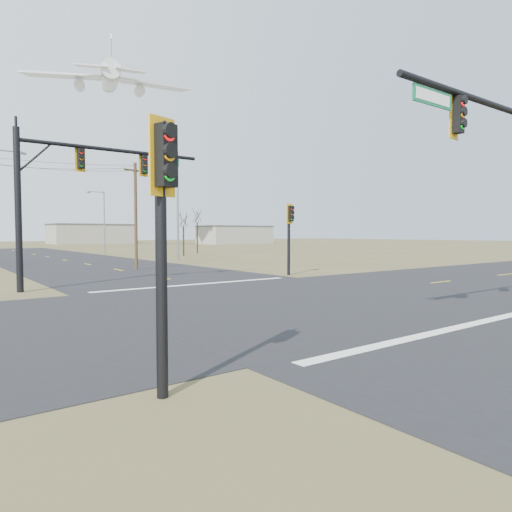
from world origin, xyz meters
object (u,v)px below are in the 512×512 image
at_px(streetlight_a, 175,201).
at_px(bare_tree_c, 183,219).
at_px(mast_arm_far, 77,179).
at_px(pedestal_signal_sw, 164,198).
at_px(utility_pole_near, 136,214).
at_px(bare_tree_d, 197,215).
at_px(pedestal_signal_ne, 290,224).
at_px(streetlight_b, 103,219).

height_order(streetlight_a, bare_tree_c, streetlight_a).
xyz_separation_m(mast_arm_far, pedestal_signal_sw, (-3.40, -17.52, -2.23)).
bearing_deg(utility_pole_near, bare_tree_d, 51.49).
distance_m(pedestal_signal_ne, streetlight_a, 17.48).
bearing_deg(streetlight_a, streetlight_b, 66.77).
xyz_separation_m(utility_pole_near, streetlight_b, (6.31, 27.00, 0.40)).
height_order(mast_arm_far, bare_tree_c, mast_arm_far).
distance_m(utility_pole_near, streetlight_a, 9.58).
distance_m(pedestal_signal_sw, streetlight_b, 56.61).
distance_m(pedestal_signal_sw, utility_pole_near, 29.02).
height_order(pedestal_signal_sw, streetlight_a, streetlight_a).
bearing_deg(bare_tree_c, streetlight_a, -121.11).
xyz_separation_m(mast_arm_far, bare_tree_d, (25.78, 33.09, -0.31)).
relative_size(pedestal_signal_sw, bare_tree_d, 0.73).
bearing_deg(utility_pole_near, bare_tree_c, 52.63).
bearing_deg(utility_pole_near, pedestal_signal_ne, -58.26).
distance_m(mast_arm_far, pedestal_signal_ne, 13.90).
relative_size(pedestal_signal_ne, streetlight_b, 0.58).
height_order(streetlight_b, bare_tree_c, streetlight_b).
height_order(utility_pole_near, bare_tree_c, utility_pole_near).
height_order(mast_arm_far, streetlight_b, streetlight_b).
height_order(pedestal_signal_sw, utility_pole_near, utility_pole_near).
distance_m(mast_arm_far, bare_tree_d, 41.95).
bearing_deg(utility_pole_near, mast_arm_far, -126.39).
bearing_deg(streetlight_a, bare_tree_d, 30.29).
bearing_deg(streetlight_a, mast_arm_far, -155.03).
distance_m(pedestal_signal_ne, bare_tree_c, 28.93).
height_order(pedestal_signal_sw, bare_tree_d, bare_tree_d).
relative_size(pedestal_signal_ne, utility_pole_near, 0.59).
bearing_deg(bare_tree_d, pedestal_signal_ne, -109.46).
bearing_deg(bare_tree_c, bare_tree_d, 48.43).
bearing_deg(bare_tree_c, utility_pole_near, -127.37).
bearing_deg(pedestal_signal_sw, pedestal_signal_ne, 27.21).
bearing_deg(streetlight_a, utility_pole_near, -160.27).
height_order(pedestal_signal_ne, bare_tree_d, bare_tree_d).
relative_size(pedestal_signal_sw, bare_tree_c, 0.83).
bearing_deg(pedestal_signal_sw, bare_tree_d, 43.49).
distance_m(bare_tree_c, bare_tree_d, 8.25).
relative_size(streetlight_a, bare_tree_c, 1.84).
xyz_separation_m(mast_arm_far, streetlight_b, (13.34, 36.54, -0.95)).
distance_m(mast_arm_far, bare_tree_c, 33.78).
height_order(streetlight_a, streetlight_b, streetlight_a).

